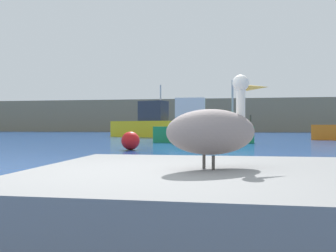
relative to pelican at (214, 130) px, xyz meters
name	(u,v)px	position (x,y,z in m)	size (l,w,h in m)	color
ground_plane	(60,241)	(-1.32, -0.48, -0.96)	(260.00, 260.00, 0.00)	navy
hillside_backdrop	(212,116)	(-1.32, 62.29, 1.90)	(140.00, 15.39, 5.74)	#7F755B
pier_dock	(213,200)	(-0.01, -0.01, -0.67)	(3.42, 2.86, 0.60)	gray
pelican	(214,130)	(0.00, 0.00, 0.00)	(1.12, 0.95, 0.92)	gray
fishing_boat_blue	(213,127)	(-0.78, 41.11, -0.03)	(8.09, 4.24, 4.54)	blue
fishing_boat_green	(200,128)	(-1.18, 17.72, -0.08)	(6.02, 1.98, 3.82)	#1E8C4C
fishing_boat_yellow	(146,124)	(-6.62, 26.93, 0.25)	(6.46, 3.79, 4.69)	yellow
mooring_buoy	(130,141)	(-3.65, 10.49, -0.58)	(0.77, 0.77, 0.77)	red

